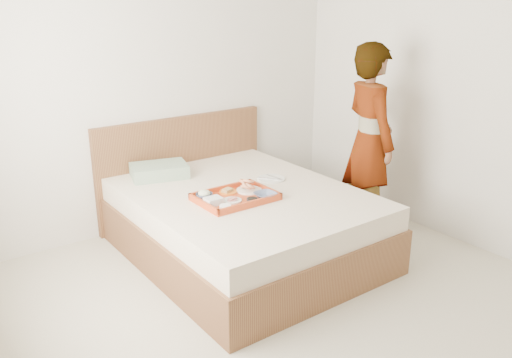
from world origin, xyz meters
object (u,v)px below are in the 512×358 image
at_px(tray, 235,197).
at_px(bed, 243,223).
at_px(person, 369,141).
at_px(dinner_plate, 271,179).

bearing_deg(tray, bed, 36.98).
relative_size(tray, person, 0.35).
xyz_separation_m(tray, person, (1.27, -0.14, 0.26)).
distance_m(tray, person, 1.30).
bearing_deg(person, tray, 101.43).
height_order(bed, tray, tray).
bearing_deg(tray, dinner_plate, 22.93).
height_order(tray, dinner_plate, tray).
distance_m(bed, dinner_plate, 0.46).
bearing_deg(person, dinner_plate, 83.02).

